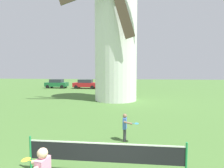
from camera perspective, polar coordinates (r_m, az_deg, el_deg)
windmill at (r=19.50m, az=1.22°, el=16.77°), size 10.16×5.03×16.05m
tennis_net at (r=5.78m, az=-2.25°, el=-20.77°), size 4.74×0.06×1.10m
player_far at (r=8.23m, az=4.18°, el=-12.91°), size 0.71×0.57×1.23m
parked_car_green at (r=33.57m, az=-16.97°, el=0.16°), size 3.82×1.89×1.56m
parked_car_red at (r=31.63m, az=-8.30°, el=0.06°), size 4.21×2.02×1.56m
parked_car_mustard at (r=31.15m, az=1.06°, el=0.04°), size 4.50×2.12×1.56m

